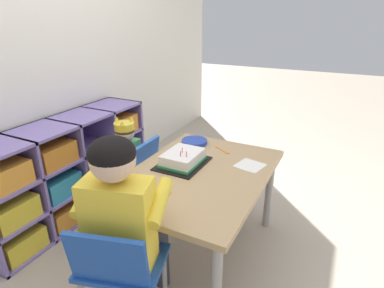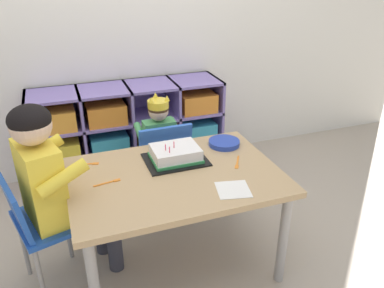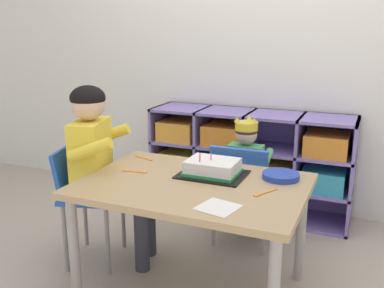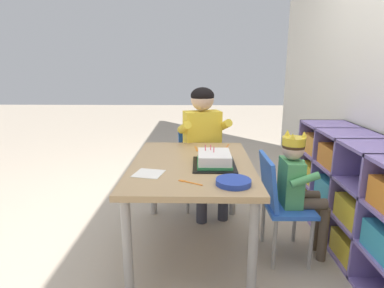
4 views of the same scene
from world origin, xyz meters
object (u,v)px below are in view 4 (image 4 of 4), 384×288
Objects in this scene: child_with_crown at (298,180)px; classroom_chair_adult_side at (200,157)px; activity_table at (192,173)px; birthday_cake_on_tray at (214,160)px; fork_scattered_mid_table at (189,182)px; classroom_chair_blue at (279,198)px; fork_near_child_seat at (197,149)px; paper_plate_stack at (233,182)px; fork_by_napkin at (227,147)px; adult_helper_seated at (204,136)px.

classroom_chair_adult_side is (-0.79, -0.61, -0.08)m from child_with_crown.
birthday_cake_on_tray is at bearing 70.61° from activity_table.
birthday_cake_on_tray is at bearing 94.63° from fork_scattered_mid_table.
activity_table is 0.58m from classroom_chair_blue.
classroom_chair_adult_side reaches higher than activity_table.
classroom_chair_blue is 4.79× the size of fork_near_child_seat.
child_with_crown is 6.18× the size of fork_scattered_mid_table.
child_with_crown reaches higher than birthday_cake_on_tray.
fork_by_napkin is at bearing 177.41° from paper_plate_stack.
fork_near_child_seat is (-0.39, -0.11, -0.03)m from birthday_cake_on_tray.
paper_plate_stack is (0.39, 0.23, 0.08)m from activity_table.
child_with_crown is (-0.00, 0.11, 0.12)m from classroom_chair_blue.
child_with_crown reaches higher than fork_scattered_mid_table.
classroom_chair_adult_side is 5.11× the size of fork_scattered_mid_table.
classroom_chair_blue reaches higher than activity_table.
adult_helper_seated is at bearing -22.43° from fork_near_child_seat.
adult_helper_seated is (0.11, 0.03, 0.21)m from classroom_chair_adult_side.
fork_by_napkin is at bearing 37.57° from child_with_crown.
adult_helper_seated is at bearing 33.21° from classroom_chair_blue.
paper_plate_stack reaches higher than fork_near_child_seat.
activity_table is 1.06× the size of adult_helper_seated.
birthday_cake_on_tray is 0.48m from fork_by_napkin.
fork_by_napkin is (-0.51, -0.29, 0.21)m from classroom_chair_blue.
classroom_chair_adult_side is at bearing 116.66° from fork_scattered_mid_table.
fork_by_napkin is 0.83m from fork_scattered_mid_table.
classroom_chair_blue is at bearing 132.40° from paper_plate_stack.
child_with_crown reaches higher than fork_by_napkin.
fork_by_napkin is (0.29, 0.20, 0.17)m from classroom_chair_adult_side.
classroom_chair_adult_side reaches higher than fork_near_child_seat.
adult_helper_seated is 3.07× the size of birthday_cake_on_tray.
classroom_chair_blue is 3.55× the size of paper_plate_stack.
paper_plate_stack is 0.76m from fork_near_child_seat.
fork_by_napkin and fork_scattered_mid_table have the same top height.
adult_helper_seated reaches higher than classroom_chair_adult_side.
fork_by_napkin is at bearing 165.31° from birthday_cake_on_tray.
classroom_chair_blue is 4.98× the size of fork_scattered_mid_table.
paper_plate_stack reaches higher than fork_scattered_mid_table.
classroom_chair_adult_side is at bearing 49.89° from fork_by_napkin.
birthday_cake_on_tray reaches higher than fork_by_napkin.
activity_table is 1.61× the size of classroom_chair_adult_side.
adult_helper_seated is 7.46× the size of fork_near_child_seat.
activity_table is 8.23× the size of fork_scattered_mid_table.
activity_table is at bearing -109.39° from birthday_cake_on_tray.
paper_plate_stack is 0.81m from fork_by_napkin.
birthday_cake_on_tray is 1.80× the size of paper_plate_stack.
child_with_crown is 0.65m from fork_by_napkin.
classroom_chair_blue reaches higher than fork_by_napkin.
classroom_chair_adult_side reaches higher than paper_plate_stack.
child_with_crown is 0.54m from paper_plate_stack.
fork_by_napkin is 0.25m from fork_near_child_seat.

